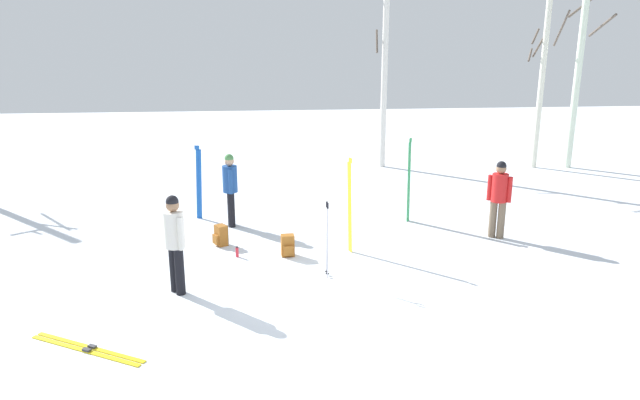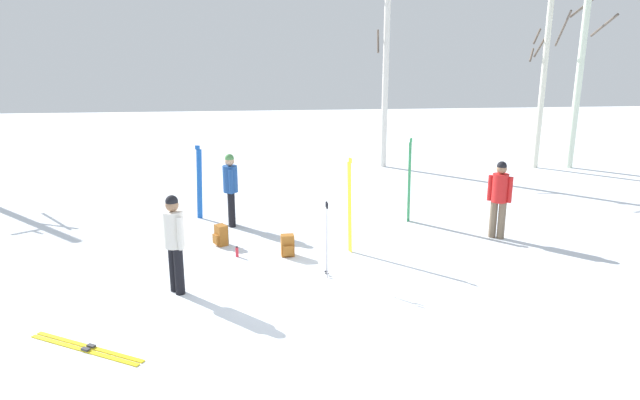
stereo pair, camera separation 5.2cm
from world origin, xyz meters
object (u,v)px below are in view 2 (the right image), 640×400
person_2 (499,195)px  person_0 (174,238)px  ski_pair_lying_0 (86,348)px  birch_tree_1 (386,59)px  birch_tree_2 (543,82)px  birch_tree_3 (582,55)px  ski_pair_planted_2 (409,181)px  backpack_1 (288,246)px  water_bottle_0 (237,252)px  ski_pair_planted_0 (199,183)px  ski_poles_0 (327,237)px  backpack_0 (221,235)px  ski_pair_planted_1 (350,206)px  person_1 (231,185)px

person_2 → person_0: bearing=-161.9°
ski_pair_lying_0 → birch_tree_1: birch_tree_1 is taller
person_0 → person_2: size_ratio=1.00×
birch_tree_2 → birch_tree_3: size_ratio=0.77×
ski_pair_planted_2 → ski_pair_lying_0: 8.11m
backpack_1 → birch_tree_3: bearing=36.6°
water_bottle_0 → birch_tree_1: 10.47m
ski_pair_planted_0 → backpack_1: (1.97, -2.86, -0.69)m
backpack_1 → ski_poles_0: bearing=-60.2°
backpack_0 → birch_tree_2: (10.52, 7.03, 2.75)m
ski_pair_planted_0 → ski_pair_planted_2: size_ratio=0.89×
person_2 → ski_pair_planted_1: ski_pair_planted_1 is taller
person_0 → ski_pair_lying_0: (-1.02, -1.79, -0.97)m
person_2 → ski_pair_lying_0: size_ratio=0.98×
ski_pair_planted_1 → birch_tree_3: (9.10, 7.55, 2.87)m
person_0 → person_1: size_ratio=1.00×
birch_tree_1 → birch_tree_2: bearing=-8.2°
person_2 → backpack_0: (-6.01, 0.19, -0.77)m
person_2 → backpack_0: person_2 is taller
ski_pair_planted_1 → person_2: bearing=8.0°
person_0 → person_1: 3.79m
birch_tree_2 → birch_tree_3: birch_tree_3 is taller
backpack_0 → water_bottle_0: 0.84m
person_0 → ski_pair_planted_1: size_ratio=0.88×
person_0 → ski_poles_0: (2.62, 0.41, -0.23)m
person_2 → backpack_0: size_ratio=3.90×
ski_pair_planted_1 → birch_tree_2: (7.88, 7.69, 1.99)m
birch_tree_2 → backpack_1: bearing=-139.5°
ski_pair_planted_1 → water_bottle_0: (-2.28, -0.09, -0.86)m
person_0 → ski_pair_planted_0: bearing=90.0°
birch_tree_1 → birch_tree_3: bearing=-7.8°
ski_pair_planted_2 → person_0: bearing=-144.4°
person_2 → ski_pair_planted_0: ski_pair_planted_0 is taller
ski_pair_planted_2 → birch_tree_3: 9.71m
backpack_0 → water_bottle_0: backpack_0 is taller
water_bottle_0 → birch_tree_2: birch_tree_2 is taller
person_1 → backpack_0: size_ratio=3.90×
backpack_1 → birch_tree_3: (10.37, 7.69, 3.62)m
person_2 → ski_poles_0: person_2 is taller
person_1 → ski_pair_planted_1: 3.18m
birch_tree_1 → backpack_1: bearing=-114.2°
ski_poles_0 → backpack_0: bearing=136.2°
person_2 → ski_pair_lying_0: 8.65m
ski_pair_planted_0 → birch_tree_1: (5.83, 5.73, 2.80)m
ski_poles_0 → backpack_1: bearing=119.8°
person_2 → ski_pair_planted_2: (-1.62, 1.40, 0.03)m
person_2 → birch_tree_3: birch_tree_3 is taller
birch_tree_2 → water_bottle_0: bearing=-142.6°
ski_pair_planted_0 → ski_pair_planted_1: (3.24, -2.71, 0.07)m
ski_pair_planted_1 → backpack_1: (-1.27, -0.15, -0.75)m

